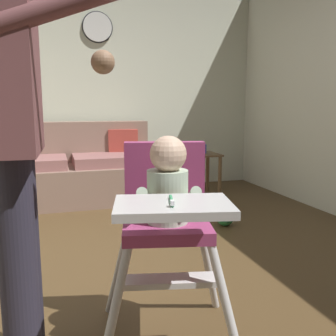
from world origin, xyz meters
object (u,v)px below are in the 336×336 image
object	(u,v)px
couch	(71,171)
high_chair	(167,205)
adult_standing	(13,132)
wall_clock	(97,27)
side_table	(200,166)
sippy_cup	(203,149)
toy_ball	(225,217)

from	to	relation	value
couch	high_chair	xyz separation A→B (m)	(0.27, -2.75, 0.30)
adult_standing	wall_clock	world-z (taller)	wall_clock
high_chair	side_table	xyz separation A→B (m)	(1.11, 2.39, -0.25)
adult_standing	wall_clock	distance (m)	3.43
adult_standing	sippy_cup	bearing A→B (deg)	56.55
side_table	toy_ball	bearing A→B (deg)	-98.32
high_chair	sippy_cup	distance (m)	2.65
adult_standing	wall_clock	size ratio (longest dim) A/B	4.63
high_chair	wall_clock	size ratio (longest dim) A/B	2.58
couch	adult_standing	size ratio (longest dim) A/B	1.12
couch	adult_standing	world-z (taller)	adult_standing
side_table	sippy_cup	size ratio (longest dim) A/B	5.20
sippy_cup	couch	bearing A→B (deg)	165.45
side_table	adult_standing	bearing A→B (deg)	-125.74
couch	toy_ball	bearing A→B (deg)	43.16
high_chair	toy_ball	distance (m)	1.81
high_chair	sippy_cup	world-z (taller)	high_chair
adult_standing	sippy_cup	xyz separation A→B (m)	(1.73, 2.35, -0.38)
high_chair	sippy_cup	xyz separation A→B (m)	(1.15, 2.39, -0.06)
couch	sippy_cup	xyz separation A→B (m)	(1.42, -0.37, 0.24)
sippy_cup	high_chair	bearing A→B (deg)	-115.74
adult_standing	side_table	distance (m)	2.95
adult_standing	sippy_cup	world-z (taller)	adult_standing
toy_ball	side_table	xyz separation A→B (m)	(0.14, 0.96, 0.30)
couch	wall_clock	size ratio (longest dim) A/B	5.20
toy_ball	sippy_cup	size ratio (longest dim) A/B	1.54
adult_standing	toy_ball	distance (m)	2.26
side_table	wall_clock	xyz separation A→B (m)	(-0.98, 0.85, 1.58)
high_chair	adult_standing	world-z (taller)	adult_standing
toy_ball	wall_clock	world-z (taller)	wall_clock
high_chair	toy_ball	size ratio (longest dim) A/B	6.03
high_chair	side_table	bearing A→B (deg)	167.80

